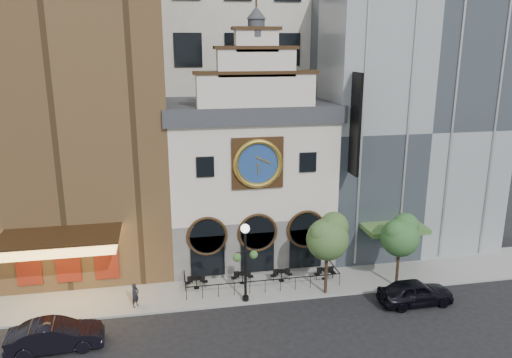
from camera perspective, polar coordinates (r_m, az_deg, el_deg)
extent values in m
plane|color=black|center=(33.76, 1.49, -13.99)|extent=(120.00, 120.00, 0.00)
cube|color=gray|center=(35.88, 0.61, -11.98)|extent=(44.00, 5.00, 0.15)
cube|color=#605E5B|center=(39.97, -0.96, -5.78)|extent=(12.00, 8.00, 4.00)
cube|color=silver|center=(38.34, -1.00, 1.91)|extent=(12.00, 8.00, 7.00)
cube|color=#2D3035|center=(37.61, -1.03, 8.00)|extent=(12.60, 8.60, 1.20)
cube|color=black|center=(34.23, 0.18, 1.83)|extent=(3.60, 0.25, 3.60)
cylinder|color=navy|center=(34.10, 0.22, 1.78)|extent=(3.10, 0.12, 3.10)
torus|color=gold|center=(34.02, 0.25, 1.75)|extent=(3.46, 0.36, 3.46)
cylinder|color=#2D3035|center=(33.79, 0.03, 16.87)|extent=(1.10, 1.10, 1.10)
cone|color=#2D3035|center=(33.83, 0.03, 18.48)|extent=(1.30, 1.30, 0.80)
cube|color=brown|center=(39.50, -20.71, 8.70)|extent=(14.00, 12.00, 25.00)
cube|color=#FFBF59|center=(33.99, -21.47, -6.80)|extent=(7.00, 3.40, 0.70)
cube|color=black|center=(33.83, -21.54, -6.09)|extent=(7.40, 3.80, 0.15)
cube|color=maroon|center=(36.31, -20.68, -9.06)|extent=(5.60, 0.15, 2.60)
cube|color=gray|center=(43.81, 15.61, 6.36)|extent=(14.00, 12.00, 20.00)
cube|color=#4E7A37|center=(37.89, 15.59, -5.48)|extent=(4.50, 2.40, 0.35)
cube|color=black|center=(34.73, 11.29, 6.11)|extent=(0.18, 1.60, 7.00)
cube|color=#B8B7A6|center=(49.30, -3.62, 19.30)|extent=(20.00, 16.00, 40.00)
cylinder|color=black|center=(35.15, -6.86, -11.22)|extent=(0.68, 0.68, 0.03)
cylinder|color=black|center=(35.32, -6.84, -11.75)|extent=(0.06, 0.06, 0.72)
cylinder|color=black|center=(35.60, -1.58, -10.75)|extent=(0.68, 0.68, 0.03)
cylinder|color=black|center=(35.76, -1.58, -11.28)|extent=(0.06, 0.06, 0.72)
cylinder|color=black|center=(35.95, 2.93, -10.49)|extent=(0.68, 0.68, 0.03)
cylinder|color=black|center=(36.11, 2.93, -11.02)|extent=(0.06, 0.06, 0.72)
cylinder|color=black|center=(36.50, 7.89, -10.21)|extent=(0.68, 0.68, 0.03)
cylinder|color=black|center=(36.66, 7.86, -10.73)|extent=(0.06, 0.06, 0.72)
imported|color=black|center=(34.87, 17.75, -12.22)|extent=(4.93, 2.05, 1.67)
imported|color=black|center=(31.00, -21.93, -16.28)|extent=(5.23, 2.12, 1.69)
imported|color=black|center=(33.59, -13.64, -12.78)|extent=(0.67, 0.69, 1.60)
cylinder|color=black|center=(32.68, -1.23, -9.97)|extent=(0.17, 0.17, 4.84)
cylinder|color=black|center=(33.71, -1.20, -13.47)|extent=(0.43, 0.43, 0.29)
sphere|color=white|center=(31.66, -1.25, -5.68)|extent=(0.58, 0.58, 0.58)
sphere|color=#2C5823|center=(32.19, -2.21, -8.96)|extent=(0.54, 0.54, 0.54)
sphere|color=#2C5823|center=(32.58, -0.27, -8.65)|extent=(0.54, 0.54, 0.54)
cylinder|color=#382619|center=(34.33, 8.01, -10.51)|extent=(0.22, 0.22, 3.02)
sphere|color=#365923|center=(33.37, 8.16, -6.84)|extent=(2.80, 2.80, 2.80)
sphere|color=#365923|center=(33.56, 8.90, -5.36)|extent=(1.94, 1.94, 1.94)
sphere|color=#365923|center=(32.85, 7.60, -6.17)|extent=(1.73, 1.73, 1.73)
cylinder|color=#382619|center=(36.28, 15.87, -9.69)|extent=(0.20, 0.20, 2.80)
sphere|color=#275722|center=(35.43, 16.13, -6.45)|extent=(2.60, 2.60, 2.60)
sphere|color=#275722|center=(35.66, 16.71, -5.15)|extent=(1.80, 1.80, 1.80)
sphere|color=#275722|center=(34.91, 15.74, -5.87)|extent=(1.60, 1.60, 1.60)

